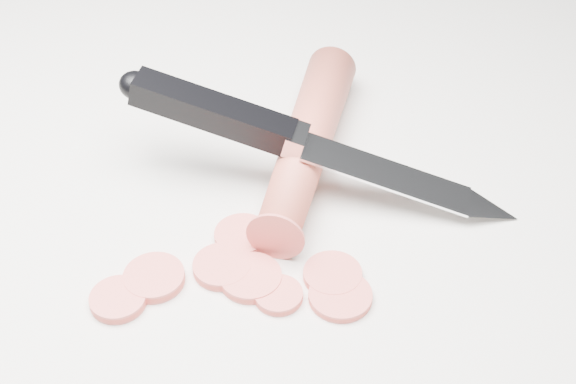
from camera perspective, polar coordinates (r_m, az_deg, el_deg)
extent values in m
plane|color=silver|center=(0.53, -2.34, -3.17)|extent=(2.40, 2.40, 0.00)
cylinder|color=#BA4434|center=(0.57, 1.39, 3.61)|extent=(0.10, 0.19, 0.03)
cylinder|color=#D35049|center=(0.50, -11.99, -7.49)|extent=(0.03, 0.03, 0.01)
cylinder|color=#D35049|center=(0.50, -9.50, -6.03)|extent=(0.04, 0.04, 0.01)
cylinder|color=#D35049|center=(0.52, -3.28, -3.11)|extent=(0.04, 0.04, 0.01)
cylinder|color=#D35049|center=(0.50, 3.19, -5.90)|extent=(0.04, 0.04, 0.01)
cylinder|color=#D35049|center=(0.49, 3.74, -7.39)|extent=(0.04, 0.04, 0.01)
cylinder|color=#D35049|center=(0.51, -4.72, -5.32)|extent=(0.04, 0.04, 0.01)
cylinder|color=#D35049|center=(0.49, -0.68, -7.35)|extent=(0.03, 0.03, 0.01)
cylinder|color=#D35049|center=(0.50, -2.67, -6.11)|extent=(0.04, 0.04, 0.01)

